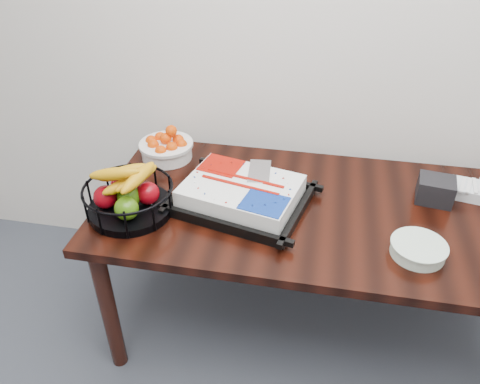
% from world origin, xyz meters
% --- Properties ---
extents(table, '(1.80, 0.90, 0.75)m').
position_xyz_m(table, '(0.00, 2.00, 0.66)').
color(table, black).
rests_on(table, ground).
extents(cake_tray, '(0.60, 0.52, 0.11)m').
position_xyz_m(cake_tray, '(-0.30, 1.96, 0.80)').
color(cake_tray, black).
rests_on(cake_tray, table).
extents(tangerine_bowl, '(0.26, 0.26, 0.16)m').
position_xyz_m(tangerine_bowl, '(-0.73, 2.27, 0.82)').
color(tangerine_bowl, white).
rests_on(tangerine_bowl, table).
extents(fruit_basket, '(0.36, 0.36, 0.19)m').
position_xyz_m(fruit_basket, '(-0.74, 1.82, 0.83)').
color(fruit_basket, black).
rests_on(fruit_basket, table).
extents(plate_stack, '(0.20, 0.20, 0.05)m').
position_xyz_m(plate_stack, '(0.39, 1.78, 0.78)').
color(plate_stack, white).
rests_on(plate_stack, table).
extents(fork_bag, '(0.22, 0.17, 0.06)m').
position_xyz_m(fork_bag, '(0.68, 2.21, 0.78)').
color(fork_bag, silver).
rests_on(fork_bag, table).
extents(napkin_box, '(0.16, 0.14, 0.10)m').
position_xyz_m(napkin_box, '(0.49, 2.14, 0.80)').
color(napkin_box, black).
rests_on(napkin_box, table).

